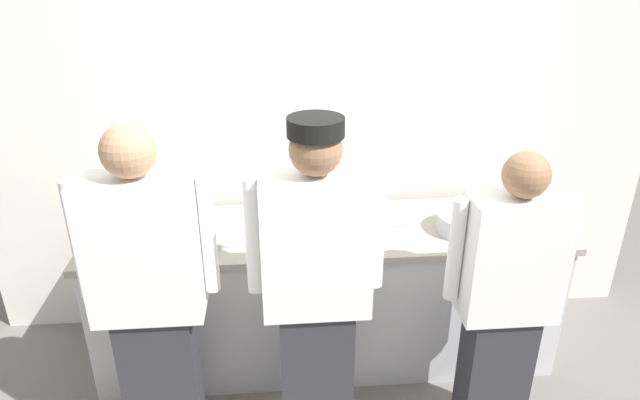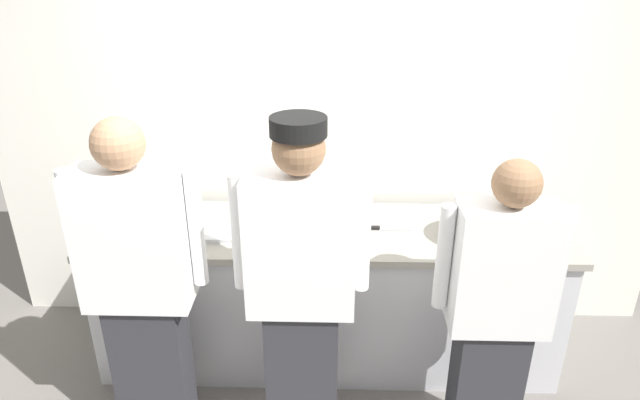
{
  "view_description": "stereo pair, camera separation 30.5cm",
  "coord_description": "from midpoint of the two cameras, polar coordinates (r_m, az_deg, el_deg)",
  "views": [
    {
      "loc": [
        -0.27,
        -2.43,
        2.36
      ],
      "look_at": [
        -0.05,
        0.34,
        1.08
      ],
      "focal_mm": 31.28,
      "sensor_mm": 36.0,
      "label": 1
    },
    {
      "loc": [
        0.03,
        -2.44,
        2.36
      ],
      "look_at": [
        -0.05,
        0.34,
        1.08
      ],
      "focal_mm": 31.28,
      "sensor_mm": 36.0,
      "label": 2
    }
  ],
  "objects": [
    {
      "name": "chef_near_left",
      "position": [
        2.7,
        -20.14,
        -9.38
      ],
      "size": [
        0.63,
        0.24,
        1.72
      ],
      "color": "#2D2D33",
      "rests_on": "ground"
    },
    {
      "name": "deli_cup",
      "position": [
        3.35,
        -22.26,
        -2.37
      ],
      "size": [
        0.09,
        0.09,
        0.11
      ],
      "primitive_type": "cylinder",
      "color": "white",
      "rests_on": "prep_counter"
    },
    {
      "name": "sheet_tray",
      "position": [
        3.18,
        -11.98,
        -3.28
      ],
      "size": [
        0.5,
        0.35,
        0.02
      ],
      "primitive_type": "cube",
      "rotation": [
        0.0,
        0.0,
        -0.01
      ],
      "color": "#B7BABF",
      "rests_on": "prep_counter"
    },
    {
      "name": "chef_far_right",
      "position": [
        2.76,
        15.43,
        -9.92
      ],
      "size": [
        0.58,
        0.24,
        1.57
      ],
      "color": "#2D2D33",
      "rests_on": "ground"
    },
    {
      "name": "ramekin_orange_sauce",
      "position": [
        3.45,
        16.23,
        -1.26
      ],
      "size": [
        0.08,
        0.08,
        0.04
      ],
      "color": "white",
      "rests_on": "prep_counter"
    },
    {
      "name": "chefs_knife",
      "position": [
        3.2,
        3.71,
        -2.64
      ],
      "size": [
        0.28,
        0.03,
        0.02
      ],
      "color": "#B7BABF",
      "rests_on": "prep_counter"
    },
    {
      "name": "prep_counter",
      "position": [
        3.4,
        -1.85,
        -9.57
      ],
      "size": [
        2.7,
        0.71,
        0.88
      ],
      "color": "silver",
      "rests_on": "ground"
    },
    {
      "name": "ramekin_green_sauce",
      "position": [
        3.34,
        -0.43,
        -1.03
      ],
      "size": [
        0.09,
        0.09,
        0.05
      ],
      "color": "white",
      "rests_on": "prep_counter"
    },
    {
      "name": "ground_plane",
      "position": [
        3.39,
        -1.39,
        -19.36
      ],
      "size": [
        9.0,
        9.0,
        0.0
      ],
      "primitive_type": "plane",
      "color": "slate"
    },
    {
      "name": "plate_stack_rear",
      "position": [
        3.1,
        -3.24,
        -3.01
      ],
      "size": [
        0.2,
        0.2,
        0.07
      ],
      "color": "white",
      "rests_on": "prep_counter"
    },
    {
      "name": "wall_back",
      "position": [
        3.44,
        -2.49,
        7.81
      ],
      "size": [
        4.24,
        0.1,
        2.72
      ],
      "color": "silver",
      "rests_on": "ground"
    },
    {
      "name": "plate_stack_front",
      "position": [
        3.29,
        -19.7,
        -2.6
      ],
      "size": [
        0.19,
        0.19,
        0.1
      ],
      "color": "white",
      "rests_on": "prep_counter"
    },
    {
      "name": "squeeze_bottle_primary",
      "position": [
        3.27,
        -4.07,
        -0.5
      ],
      "size": [
        0.06,
        0.06,
        0.18
      ],
      "color": "orange",
      "rests_on": "prep_counter"
    },
    {
      "name": "mixing_bowl_steel",
      "position": [
        3.2,
        12.18,
        -2.35
      ],
      "size": [
        0.34,
        0.34,
        0.1
      ],
      "primitive_type": "cylinder",
      "color": "#B7BABF",
      "rests_on": "prep_counter"
    },
    {
      "name": "chef_center",
      "position": [
        2.57,
        -3.83,
        -9.09
      ],
      "size": [
        0.62,
        0.24,
        1.73
      ],
      "color": "#2D2D33",
      "rests_on": "ground"
    }
  ]
}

